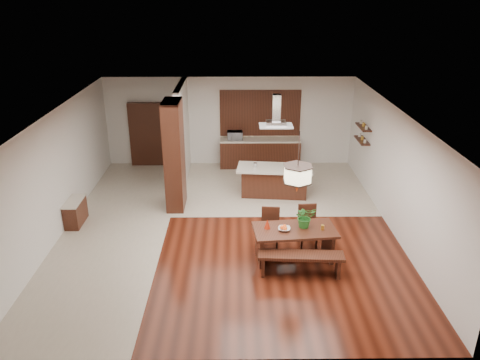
{
  "coord_description": "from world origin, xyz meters",
  "views": [
    {
      "loc": [
        0.18,
        -10.31,
        5.52
      ],
      "look_at": [
        0.3,
        0.0,
        1.25
      ],
      "focal_mm": 35.0,
      "sensor_mm": 36.0,
      "label": 1
    }
  ],
  "objects_px": {
    "fruit_bowl": "(284,229)",
    "range_hood": "(276,111)",
    "dining_chair_left": "(270,229)",
    "microwave": "(235,135)",
    "hallway_console": "(75,212)",
    "dining_bench": "(300,264)",
    "pendant_lantern": "(298,163)",
    "island_cup": "(289,167)",
    "kitchen_island": "(274,181)",
    "dining_table": "(294,237)",
    "foliage_plant": "(305,217)",
    "dining_chair_right": "(308,226)"
  },
  "relations": [
    {
      "from": "dining_chair_right",
      "to": "foliage_plant",
      "type": "height_order",
      "value": "foliage_plant"
    },
    {
      "from": "hallway_console",
      "to": "dining_bench",
      "type": "bearing_deg",
      "value": -23.57
    },
    {
      "from": "dining_chair_left",
      "to": "range_hood",
      "type": "bearing_deg",
      "value": 89.2
    },
    {
      "from": "hallway_console",
      "to": "dining_bench",
      "type": "relative_size",
      "value": 0.5
    },
    {
      "from": "pendant_lantern",
      "to": "dining_table",
      "type": "bearing_deg",
      "value": 0.0
    },
    {
      "from": "fruit_bowl",
      "to": "kitchen_island",
      "type": "distance_m",
      "value": 3.45
    },
    {
      "from": "kitchen_island",
      "to": "range_hood",
      "type": "bearing_deg",
      "value": 95.78
    },
    {
      "from": "pendant_lantern",
      "to": "island_cup",
      "type": "distance_m",
      "value": 3.55
    },
    {
      "from": "dining_table",
      "to": "range_hood",
      "type": "distance_m",
      "value": 3.9
    },
    {
      "from": "fruit_bowl",
      "to": "range_hood",
      "type": "distance_m",
      "value": 3.84
    },
    {
      "from": "microwave",
      "to": "pendant_lantern",
      "type": "bearing_deg",
      "value": -80.68
    },
    {
      "from": "dining_chair_left",
      "to": "foliage_plant",
      "type": "distance_m",
      "value": 0.96
    },
    {
      "from": "kitchen_island",
      "to": "hallway_console",
      "type": "bearing_deg",
      "value": -155.94
    },
    {
      "from": "dining_table",
      "to": "range_hood",
      "type": "bearing_deg",
      "value": 92.82
    },
    {
      "from": "pendant_lantern",
      "to": "island_cup",
      "type": "bearing_deg",
      "value": 86.23
    },
    {
      "from": "dining_bench",
      "to": "dining_table",
      "type": "bearing_deg",
      "value": 95.55
    },
    {
      "from": "hallway_console",
      "to": "range_hood",
      "type": "bearing_deg",
      "value": 18.32
    },
    {
      "from": "hallway_console",
      "to": "dining_table",
      "type": "height_order",
      "value": "dining_table"
    },
    {
      "from": "hallway_console",
      "to": "fruit_bowl",
      "type": "xyz_separation_m",
      "value": [
        5.03,
        -1.75,
        0.45
      ]
    },
    {
      "from": "dining_bench",
      "to": "range_hood",
      "type": "height_order",
      "value": "range_hood"
    },
    {
      "from": "dining_bench",
      "to": "range_hood",
      "type": "bearing_deg",
      "value": 93.25
    },
    {
      "from": "island_cup",
      "to": "pendant_lantern",
      "type": "bearing_deg",
      "value": -93.77
    },
    {
      "from": "dining_bench",
      "to": "island_cup",
      "type": "xyz_separation_m",
      "value": [
        0.15,
        3.91,
        0.66
      ]
    },
    {
      "from": "dining_chair_left",
      "to": "fruit_bowl",
      "type": "height_order",
      "value": "dining_chair_left"
    },
    {
      "from": "dining_table",
      "to": "island_cup",
      "type": "bearing_deg",
      "value": 86.23
    },
    {
      "from": "dining_bench",
      "to": "foliage_plant",
      "type": "bearing_deg",
      "value": 77.68
    },
    {
      "from": "range_hood",
      "to": "dining_chair_left",
      "type": "bearing_deg",
      "value": -96.35
    },
    {
      "from": "dining_table",
      "to": "range_hood",
      "type": "height_order",
      "value": "range_hood"
    },
    {
      "from": "fruit_bowl",
      "to": "foliage_plant",
      "type": "bearing_deg",
      "value": 18.27
    },
    {
      "from": "pendant_lantern",
      "to": "hallway_console",
      "type": "bearing_deg",
      "value": 162.18
    },
    {
      "from": "island_cup",
      "to": "dining_chair_left",
      "type": "bearing_deg",
      "value": -104.2
    },
    {
      "from": "kitchen_island",
      "to": "range_hood",
      "type": "distance_m",
      "value": 2.02
    },
    {
      "from": "foliage_plant",
      "to": "range_hood",
      "type": "bearing_deg",
      "value": 96.68
    },
    {
      "from": "dining_chair_right",
      "to": "range_hood",
      "type": "height_order",
      "value": "range_hood"
    },
    {
      "from": "dining_chair_right",
      "to": "foliage_plant",
      "type": "bearing_deg",
      "value": -112.89
    },
    {
      "from": "dining_table",
      "to": "foliage_plant",
      "type": "distance_m",
      "value": 0.5
    },
    {
      "from": "island_cup",
      "to": "microwave",
      "type": "xyz_separation_m",
      "value": [
        -1.49,
        2.39,
        0.18
      ]
    },
    {
      "from": "hallway_console",
      "to": "island_cup",
      "type": "relative_size",
      "value": 7.98
    },
    {
      "from": "hallway_console",
      "to": "range_hood",
      "type": "height_order",
      "value": "range_hood"
    },
    {
      "from": "dining_table",
      "to": "foliage_plant",
      "type": "bearing_deg",
      "value": 22.53
    },
    {
      "from": "fruit_bowl",
      "to": "range_hood",
      "type": "xyz_separation_m",
      "value": [
        0.07,
        3.44,
        1.7
      ]
    },
    {
      "from": "kitchen_island",
      "to": "island_cup",
      "type": "distance_m",
      "value": 0.61
    },
    {
      "from": "hallway_console",
      "to": "fruit_bowl",
      "type": "relative_size",
      "value": 3.43
    },
    {
      "from": "dining_bench",
      "to": "dining_chair_left",
      "type": "bearing_deg",
      "value": 116.11
    },
    {
      "from": "foliage_plant",
      "to": "dining_bench",
      "type": "bearing_deg",
      "value": -102.32
    },
    {
      "from": "range_hood",
      "to": "microwave",
      "type": "distance_m",
      "value": 2.89
    },
    {
      "from": "dining_table",
      "to": "fruit_bowl",
      "type": "height_order",
      "value": "fruit_bowl"
    },
    {
      "from": "pendant_lantern",
      "to": "range_hood",
      "type": "distance_m",
      "value": 3.39
    },
    {
      "from": "foliage_plant",
      "to": "island_cup",
      "type": "xyz_separation_m",
      "value": [
        -0.0,
        3.18,
        -0.07
      ]
    },
    {
      "from": "foliage_plant",
      "to": "kitchen_island",
      "type": "relative_size",
      "value": 0.22
    }
  ]
}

